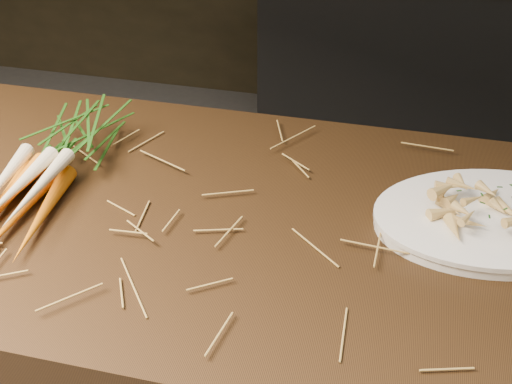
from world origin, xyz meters
TOP-DOWN VIEW (x-y plane):
  - back_counter at (0.30, 2.18)m, footprint 1.82×0.62m
  - straw_bedding at (0.00, 0.30)m, footprint 1.40×0.60m
  - root_veg_bunch at (-0.60, 0.34)m, footprint 0.16×0.44m
  - serving_platter at (0.15, 0.37)m, footprint 0.44×0.35m
  - roasted_veg_heap at (0.15, 0.37)m, footprint 0.22×0.18m

SIDE VIEW (x-z plane):
  - back_counter at x=0.30m, z-range 0.00..0.84m
  - straw_bedding at x=0.00m, z-range 0.90..0.92m
  - serving_platter at x=0.15m, z-range 0.90..0.92m
  - root_veg_bunch at x=-0.60m, z-range 0.90..0.98m
  - roasted_veg_heap at x=0.15m, z-range 0.92..0.96m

